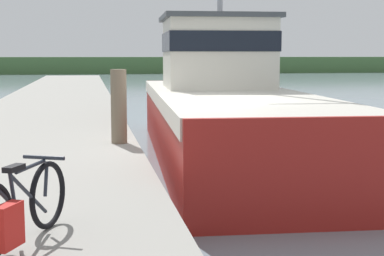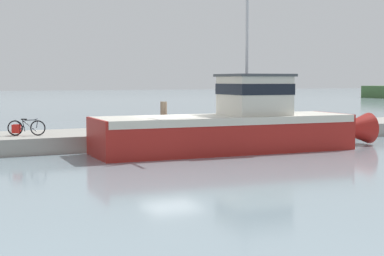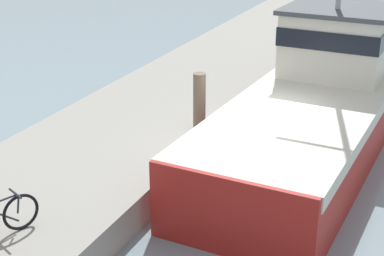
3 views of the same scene
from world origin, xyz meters
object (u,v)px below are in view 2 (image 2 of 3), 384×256
(mooring_post, at_px, (164,117))
(water_bottle_by_bike, at_px, (11,132))
(bicycle_touring, at_px, (23,128))
(fishing_boat_main, at_px, (237,124))

(mooring_post, relative_size, water_bottle_by_bike, 6.97)
(water_bottle_by_bike, bearing_deg, mooring_post, 71.14)
(bicycle_touring, relative_size, water_bottle_by_bike, 7.45)
(fishing_boat_main, bearing_deg, mooring_post, -134.03)
(mooring_post, bearing_deg, bicycle_touring, -101.52)
(bicycle_touring, bearing_deg, mooring_post, 102.88)
(fishing_boat_main, distance_m, bicycle_touring, 9.58)
(fishing_boat_main, height_order, water_bottle_by_bike, fishing_boat_main)
(fishing_boat_main, distance_m, mooring_post, 3.63)
(bicycle_touring, bearing_deg, fishing_boat_main, 90.09)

